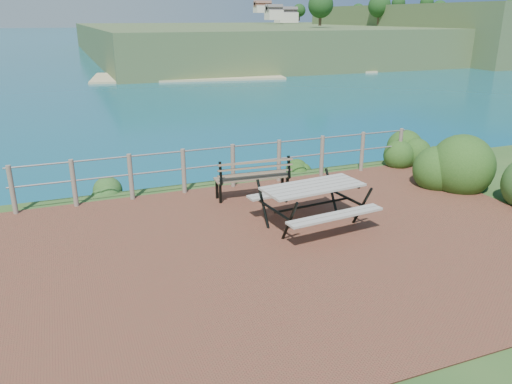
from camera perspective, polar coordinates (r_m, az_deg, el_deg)
ground at (r=8.71m, az=4.62°, el=-6.10°), size 10.00×7.00×0.12m
ocean at (r=207.10m, az=-21.46°, el=17.16°), size 1200.00×1200.00×0.00m
safety_railing at (r=11.41m, az=-2.65°, el=3.28°), size 9.40×0.10×1.00m
distant_bay at (r=274.15m, az=19.58°, el=17.30°), size 290.00×232.36×24.00m
picnic_table at (r=9.31m, az=6.45°, el=-1.04°), size 1.95×1.63×0.79m
park_bench at (r=10.71m, az=-0.43°, el=2.40°), size 1.65×0.51×0.92m
shrub_right_front at (r=12.75m, az=21.09°, el=1.01°), size 1.51×1.51×2.14m
shrub_right_edge at (r=14.06m, az=16.29°, el=3.20°), size 1.09×1.09×1.56m
shrub_lip_west at (r=11.84m, az=-16.74°, el=0.14°), size 0.67×0.67×0.37m
shrub_lip_east at (r=13.10m, az=5.16°, el=2.75°), size 0.66×0.66×0.35m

